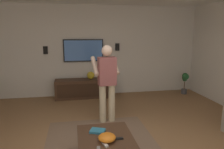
# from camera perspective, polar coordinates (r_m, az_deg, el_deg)

# --- Properties ---
(wall_back_tv) EXTENTS (0.10, 6.85, 2.67)m
(wall_back_tv) POSITION_cam_1_polar(r_m,az_deg,el_deg) (6.39, -5.96, 6.32)
(wall_back_tv) COLOR silver
(wall_back_tv) RESTS_ON ground
(coffee_table) EXTENTS (1.00, 0.80, 0.40)m
(coffee_table) POSITION_cam_1_polar(r_m,az_deg,el_deg) (3.22, -1.68, -18.48)
(coffee_table) COLOR #422B1C
(coffee_table) RESTS_ON ground
(media_console) EXTENTS (0.45, 1.70, 0.55)m
(media_console) POSITION_cam_1_polar(r_m,az_deg,el_deg) (6.23, -7.36, -3.76)
(media_console) COLOR #422B1C
(media_console) RESTS_ON ground
(tv) EXTENTS (0.05, 1.16, 0.65)m
(tv) POSITION_cam_1_polar(r_m,az_deg,el_deg) (6.28, -7.74, 6.47)
(tv) COLOR black
(person_standing) EXTENTS (0.57, 0.57, 1.64)m
(person_standing) POSITION_cam_1_polar(r_m,az_deg,el_deg) (4.38, -1.40, -1.31)
(person_standing) COLOR #C6B793
(person_standing) RESTS_ON ground
(potted_plant_short) EXTENTS (0.28, 0.22, 0.67)m
(potted_plant_short) POSITION_cam_1_polar(r_m,az_deg,el_deg) (6.90, 19.18, -1.31)
(potted_plant_short) COLOR #4C4C51
(potted_plant_short) RESTS_ON ground
(bowl) EXTENTS (0.25, 0.25, 0.11)m
(bowl) POSITION_cam_1_polar(r_m,az_deg,el_deg) (3.06, -1.37, -16.71)
(bowl) COLOR orange
(bowl) RESTS_ON coffee_table
(remote_white) EXTENTS (0.16, 0.08, 0.02)m
(remote_white) POSITION_cam_1_polar(r_m,az_deg,el_deg) (3.00, -1.96, -18.32)
(remote_white) COLOR white
(remote_white) RESTS_ON coffee_table
(remote_black) EXTENTS (0.05, 0.15, 0.02)m
(remote_black) POSITION_cam_1_polar(r_m,az_deg,el_deg) (3.13, 1.61, -16.97)
(remote_black) COLOR black
(remote_black) RESTS_ON coffee_table
(book) EXTENTS (0.23, 0.27, 0.04)m
(book) POSITION_cam_1_polar(r_m,az_deg,el_deg) (3.33, -3.94, -15.01)
(book) COLOR teal
(book) RESTS_ON coffee_table
(vase_round) EXTENTS (0.22, 0.22, 0.22)m
(vase_round) POSITION_cam_1_polar(r_m,az_deg,el_deg) (6.16, -5.79, -0.22)
(vase_round) COLOR gold
(vase_round) RESTS_ON media_console
(wall_speaker_left) EXTENTS (0.06, 0.12, 0.22)m
(wall_speaker_left) POSITION_cam_1_polar(r_m,az_deg,el_deg) (6.42, 1.45, 7.47)
(wall_speaker_left) COLOR black
(wall_speaker_right) EXTENTS (0.06, 0.12, 0.22)m
(wall_speaker_right) POSITION_cam_1_polar(r_m,az_deg,el_deg) (6.34, -17.58, 6.31)
(wall_speaker_right) COLOR black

